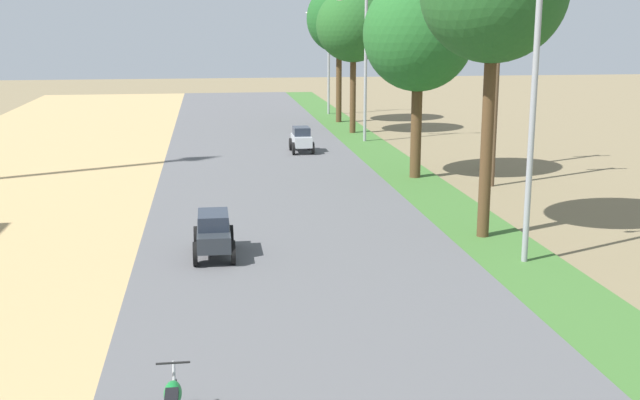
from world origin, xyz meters
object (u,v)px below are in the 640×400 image
(streetlamp_mid, at_px, (366,58))
(utility_pole_near, at_px, (497,71))
(streetlamp_near, at_px, (534,94))
(utility_pole_far, at_px, (490,65))
(median_tree_fifth, at_px, (339,19))
(car_hatchback_silver, at_px, (301,139))
(car_sedan_charcoal, at_px, (214,232))
(median_tree_fourth, at_px, (353,26))
(median_tree_third, at_px, (419,34))
(streetlamp_far, at_px, (329,54))

(streetlamp_mid, xyz_separation_m, utility_pole_near, (2.68, -12.13, 0.02))
(streetlamp_near, xyz_separation_m, utility_pole_far, (3.59, 13.23, 0.01))
(median_tree_fifth, height_order, car_hatchback_silver, median_tree_fifth)
(streetlamp_near, relative_size, utility_pole_far, 0.89)
(car_sedan_charcoal, bearing_deg, utility_pole_far, 44.65)
(median_tree_fourth, height_order, utility_pole_far, utility_pole_far)
(median_tree_fourth, xyz_separation_m, utility_pole_near, (2.74, -15.45, -1.61))
(median_tree_fourth, distance_m, car_hatchback_silver, 9.32)
(median_tree_fourth, xyz_separation_m, median_tree_fifth, (0.02, 5.06, 0.39))
(car_hatchback_silver, bearing_deg, median_tree_third, -60.48)
(median_tree_fourth, xyz_separation_m, car_hatchback_silver, (-3.74, -6.67, -5.32))
(streetlamp_far, relative_size, utility_pole_near, 0.82)
(streetlamp_near, relative_size, utility_pole_near, 0.90)
(median_tree_third, relative_size, streetlamp_near, 1.05)
(streetlamp_near, bearing_deg, median_tree_fifth, 90.07)
(utility_pole_far, relative_size, car_sedan_charcoal, 3.83)
(streetlamp_far, bearing_deg, streetlamp_near, -90.00)
(utility_pole_near, distance_m, car_hatchback_silver, 11.53)
(streetlamp_far, height_order, car_sedan_charcoal, streetlamp_far)
(utility_pole_near, bearing_deg, streetlamp_mid, 102.46)
(streetlamp_mid, distance_m, utility_pole_far, 9.53)
(median_tree_fifth, relative_size, car_sedan_charcoal, 3.79)
(streetlamp_far, relative_size, utility_pole_far, 0.81)
(median_tree_fourth, height_order, streetlamp_near, median_tree_fourth)
(car_sedan_charcoal, bearing_deg, utility_pole_near, 37.46)
(car_sedan_charcoal, bearing_deg, streetlamp_mid, 68.18)
(utility_pole_near, height_order, car_sedan_charcoal, utility_pole_near)
(streetlamp_far, xyz_separation_m, car_hatchback_silver, (-3.80, -16.31, -3.41))
(median_tree_third, height_order, streetlamp_near, median_tree_third)
(car_sedan_charcoal, bearing_deg, median_tree_fourth, 71.12)
(median_tree_fifth, xyz_separation_m, streetlamp_near, (0.04, -30.44, -1.96))
(median_tree_third, distance_m, median_tree_fifth, 18.62)
(median_tree_fifth, distance_m, car_hatchback_silver, 13.58)
(streetlamp_far, xyz_separation_m, utility_pole_near, (2.68, -25.09, 0.30))
(utility_pole_near, distance_m, car_sedan_charcoal, 14.20)
(median_tree_third, height_order, median_tree_fifth, median_tree_fifth)
(streetlamp_mid, bearing_deg, utility_pole_far, -67.84)
(median_tree_fifth, bearing_deg, utility_pole_far, -78.09)
(car_sedan_charcoal, bearing_deg, median_tree_fifth, 74.22)
(utility_pole_far, height_order, car_sedan_charcoal, utility_pole_far)
(utility_pole_far, bearing_deg, streetlamp_far, 99.37)
(streetlamp_far, height_order, utility_pole_far, utility_pole_far)
(streetlamp_far, height_order, utility_pole_near, utility_pole_near)
(median_tree_fifth, bearing_deg, utility_pole_near, -82.45)
(streetlamp_near, height_order, utility_pole_far, utility_pole_far)
(utility_pole_far, xyz_separation_m, car_sedan_charcoal, (-11.79, -11.64, -3.77))
(median_tree_third, bearing_deg, streetlamp_mid, 90.52)
(median_tree_third, xyz_separation_m, utility_pole_near, (2.59, -1.91, -1.34))
(streetlamp_far, xyz_separation_m, utility_pole_far, (3.59, -21.78, 0.35))
(utility_pole_near, bearing_deg, utility_pole_far, 74.61)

